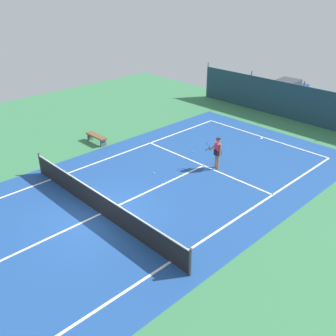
{
  "coord_description": "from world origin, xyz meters",
  "views": [
    {
      "loc": [
        11.38,
        -7.18,
        8.79
      ],
      "look_at": [
        0.2,
        3.66,
        0.9
      ],
      "focal_mm": 40.86,
      "sensor_mm": 36.0,
      "label": 1
    }
  ],
  "objects_px": {
    "tennis_player": "(217,151)",
    "parked_car": "(286,91)",
    "tennis_net": "(100,203)",
    "tennis_ball_midcourt": "(193,151)",
    "tennis_ball_near_player": "(182,174)",
    "tennis_ball_by_sideline": "(154,173)",
    "courtside_bench": "(96,137)"
  },
  "relations": [
    {
      "from": "tennis_ball_midcourt",
      "to": "parked_car",
      "type": "xyz_separation_m",
      "value": [
        -1.43,
        12.08,
        0.81
      ]
    },
    {
      "from": "tennis_net",
      "to": "tennis_ball_by_sideline",
      "type": "relative_size",
      "value": 153.33
    },
    {
      "from": "tennis_net",
      "to": "tennis_ball_by_sideline",
      "type": "distance_m",
      "value": 4.14
    },
    {
      "from": "tennis_net",
      "to": "parked_car",
      "type": "bearing_deg",
      "value": 98.73
    },
    {
      "from": "tennis_ball_near_player",
      "to": "parked_car",
      "type": "relative_size",
      "value": 0.02
    },
    {
      "from": "tennis_player",
      "to": "tennis_net",
      "type": "bearing_deg",
      "value": 105.84
    },
    {
      "from": "courtside_bench",
      "to": "tennis_net",
      "type": "bearing_deg",
      "value": -33.46
    },
    {
      "from": "tennis_ball_midcourt",
      "to": "tennis_ball_by_sideline",
      "type": "relative_size",
      "value": 1.0
    },
    {
      "from": "tennis_net",
      "to": "courtside_bench",
      "type": "bearing_deg",
      "value": 146.54
    },
    {
      "from": "tennis_ball_by_sideline",
      "to": "parked_car",
      "type": "relative_size",
      "value": 0.02
    },
    {
      "from": "tennis_net",
      "to": "tennis_ball_midcourt",
      "type": "bearing_deg",
      "value": 101.98
    },
    {
      "from": "tennis_ball_near_player",
      "to": "tennis_player",
      "type": "bearing_deg",
      "value": 68.74
    },
    {
      "from": "parked_car",
      "to": "courtside_bench",
      "type": "relative_size",
      "value": 2.7
    },
    {
      "from": "tennis_ball_near_player",
      "to": "tennis_ball_midcourt",
      "type": "distance_m",
      "value": 2.83
    },
    {
      "from": "tennis_ball_near_player",
      "to": "tennis_ball_by_sideline",
      "type": "height_order",
      "value": "same"
    },
    {
      "from": "tennis_ball_midcourt",
      "to": "tennis_ball_by_sideline",
      "type": "height_order",
      "value": "same"
    },
    {
      "from": "tennis_player",
      "to": "courtside_bench",
      "type": "distance_m",
      "value": 7.41
    },
    {
      "from": "tennis_ball_near_player",
      "to": "tennis_ball_by_sideline",
      "type": "relative_size",
      "value": 1.0
    },
    {
      "from": "tennis_net",
      "to": "courtside_bench",
      "type": "height_order",
      "value": "tennis_net"
    },
    {
      "from": "tennis_player",
      "to": "parked_car",
      "type": "relative_size",
      "value": 0.38
    },
    {
      "from": "parked_car",
      "to": "tennis_ball_midcourt",
      "type": "bearing_deg",
      "value": 92.76
    },
    {
      "from": "tennis_net",
      "to": "tennis_ball_near_player",
      "type": "bearing_deg",
      "value": 90.44
    },
    {
      "from": "tennis_ball_midcourt",
      "to": "courtside_bench",
      "type": "height_order",
      "value": "courtside_bench"
    },
    {
      "from": "tennis_ball_near_player",
      "to": "parked_car",
      "type": "height_order",
      "value": "parked_car"
    },
    {
      "from": "courtside_bench",
      "to": "tennis_ball_near_player",
      "type": "bearing_deg",
      "value": 6.46
    },
    {
      "from": "tennis_ball_by_sideline",
      "to": "tennis_ball_near_player",
      "type": "bearing_deg",
      "value": 40.67
    },
    {
      "from": "tennis_ball_midcourt",
      "to": "tennis_ball_by_sideline",
      "type": "xyz_separation_m",
      "value": [
        0.43,
        -3.32,
        0.0
      ]
    },
    {
      "from": "tennis_ball_near_player",
      "to": "tennis_net",
      "type": "bearing_deg",
      "value": -89.56
    },
    {
      "from": "tennis_net",
      "to": "tennis_ball_near_player",
      "type": "relative_size",
      "value": 153.33
    },
    {
      "from": "parked_car",
      "to": "tennis_player",
      "type": "bearing_deg",
      "value": 101.93
    },
    {
      "from": "tennis_ball_near_player",
      "to": "parked_car",
      "type": "xyz_separation_m",
      "value": [
        -2.93,
        14.47,
        0.81
      ]
    },
    {
      "from": "tennis_net",
      "to": "tennis_player",
      "type": "bearing_deg",
      "value": 84.41
    }
  ]
}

